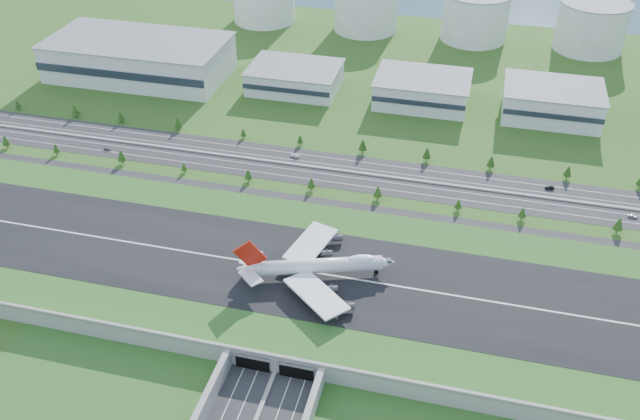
% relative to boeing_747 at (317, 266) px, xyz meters
% --- Properties ---
extents(ground, '(1200.00, 1200.00, 0.00)m').
position_rel_boeing_747_xyz_m(ground, '(-4.02, 1.93, -13.93)').
color(ground, '#385C1C').
rests_on(ground, ground).
extents(airfield_deck, '(520.00, 100.00, 9.20)m').
position_rel_boeing_747_xyz_m(airfield_deck, '(-4.02, 1.84, -9.81)').
color(airfield_deck, gray).
rests_on(airfield_deck, ground).
extents(north_expressway, '(560.00, 36.00, 0.12)m').
position_rel_boeing_747_xyz_m(north_expressway, '(-4.02, 96.93, -13.87)').
color(north_expressway, '#28282B').
rests_on(north_expressway, ground).
extents(tree_row, '(500.51, 48.73, 8.45)m').
position_rel_boeing_747_xyz_m(tree_row, '(1.93, 98.68, -9.18)').
color(tree_row, '#3D2819').
rests_on(tree_row, ground).
extents(hangar_west, '(120.00, 60.00, 25.00)m').
position_rel_boeing_747_xyz_m(hangar_west, '(-174.02, 186.93, -1.43)').
color(hangar_west, silver).
rests_on(hangar_west, ground).
extents(hangar_mid_a, '(58.00, 42.00, 15.00)m').
position_rel_boeing_747_xyz_m(hangar_mid_a, '(-64.02, 191.93, -6.43)').
color(hangar_mid_a, silver).
rests_on(hangar_mid_a, ground).
extents(hangar_mid_b, '(58.00, 42.00, 17.00)m').
position_rel_boeing_747_xyz_m(hangar_mid_b, '(20.98, 191.93, -5.43)').
color(hangar_mid_b, silver).
rests_on(hangar_mid_b, ground).
extents(hangar_mid_c, '(58.00, 42.00, 19.00)m').
position_rel_boeing_747_xyz_m(hangar_mid_c, '(100.98, 191.93, -4.43)').
color(hangar_mid_c, silver).
rests_on(hangar_mid_c, ground).
extents(fuel_tank_b, '(50.00, 50.00, 35.00)m').
position_rel_boeing_747_xyz_m(fuel_tank_b, '(-39.02, 311.93, 3.57)').
color(fuel_tank_b, silver).
rests_on(fuel_tank_b, ground).
extents(fuel_tank_c, '(50.00, 50.00, 35.00)m').
position_rel_boeing_747_xyz_m(fuel_tank_c, '(45.98, 311.93, 3.57)').
color(fuel_tank_c, silver).
rests_on(fuel_tank_c, ground).
extents(fuel_tank_d, '(50.00, 50.00, 35.00)m').
position_rel_boeing_747_xyz_m(fuel_tank_d, '(130.98, 311.93, 3.57)').
color(fuel_tank_d, silver).
rests_on(fuel_tank_d, ground).
extents(boeing_747, '(65.19, 60.62, 20.90)m').
position_rel_boeing_747_xyz_m(boeing_747, '(0.00, 0.00, 0.00)').
color(boeing_747, white).
rests_on(boeing_747, airfield_deck).
extents(car_4, '(4.48, 2.45, 1.45)m').
position_rel_boeing_747_xyz_m(car_4, '(-146.06, 86.30, -13.09)').
color(car_4, '#5C5C61').
rests_on(car_4, ground).
extents(car_5, '(4.95, 2.69, 1.55)m').
position_rel_boeing_747_xyz_m(car_5, '(99.19, 106.08, -13.04)').
color(car_5, black).
rests_on(car_5, ground).
extents(car_6, '(5.07, 2.88, 1.33)m').
position_rel_boeing_747_xyz_m(car_6, '(138.56, 89.96, -13.14)').
color(car_6, silver).
rests_on(car_6, ground).
extents(car_7, '(6.20, 3.74, 1.68)m').
position_rel_boeing_747_xyz_m(car_7, '(-39.55, 105.19, -12.97)').
color(car_7, white).
rests_on(car_7, ground).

